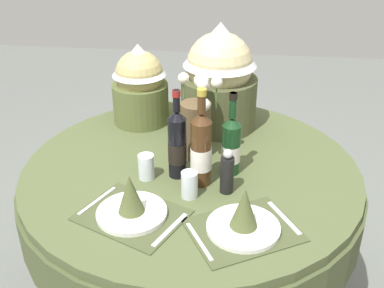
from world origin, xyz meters
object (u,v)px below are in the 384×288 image
Objects in this scene: place_setting_left at (131,204)px; wine_bottle_rear at (231,145)px; place_setting_right at (244,219)px; tumbler_near_right at (189,185)px; wine_bottle_left at (177,144)px; tumbler_near_left at (146,167)px; flower_vase at (197,122)px; wine_bottle_right at (201,149)px; pepper_mill at (227,173)px; gift_tub_back_left at (140,82)px; gift_tub_back_centre at (219,74)px; dining_table at (191,194)px.

place_setting_left is 0.46m from wine_bottle_rear.
tumbler_near_right is (-0.20, 0.17, 0.00)m from place_setting_right.
place_setting_left is 1.18× the size of wine_bottle_left.
tumbler_near_left is (-0.12, -0.03, -0.09)m from wine_bottle_left.
wine_bottle_right is (0.04, -0.21, -0.01)m from flower_vase.
wine_bottle_rear is 3.38× the size of tumbler_near_left.
pepper_mill is (0.13, 0.05, 0.03)m from tumbler_near_right.
wine_bottle_right reaches higher than pepper_mill.
place_setting_right is at bearing -40.84° from tumbler_near_right.
place_setting_left is at bearing -80.04° from gift_tub_back_left.
gift_tub_back_centre is at bearing 72.05° from place_setting_left.
wine_bottle_right is 0.14m from tumbler_near_right.
place_setting_left is 0.23m from tumbler_near_right.
pepper_mill is 0.47× the size of gift_tub_back_left.
wine_bottle_rear is at bearing 40.35° from wine_bottle_right.
wine_bottle_right is at bearing -139.65° from wine_bottle_rear.
flower_vase is 0.28m from tumbler_near_left.
gift_tub_back_left reaches higher than wine_bottle_rear.
wine_bottle_left is at bearing -118.68° from dining_table.
flower_vase is 0.76× the size of gift_tub_back_centre.
tumbler_near_left is at bearing -163.65° from wine_bottle_left.
wine_bottle_left is 0.94× the size of gift_tub_back_left.
wine_bottle_right reaches higher than gift_tub_back_left.
wine_bottle_left is at bearing 155.16° from pepper_mill.
gift_tub_back_left reaches higher than flower_vase.
place_setting_right reaches higher than tumbler_near_right.
gift_tub_back_left is at bearing 126.64° from dining_table.
place_setting_left is 0.24m from tumbler_near_left.
gift_tub_back_centre is at bearing 84.35° from tumbler_near_right.
tumbler_near_left is 0.32m from pepper_mill.
place_setting_left is 0.76m from gift_tub_back_left.
pepper_mill reaches higher than tumbler_near_right.
place_setting_right is at bearing -36.02° from tumbler_near_left.
dining_table is at bearing 95.69° from tumbler_near_right.
pepper_mill is (0.31, 0.18, 0.03)m from place_setting_left.
gift_tub_back_centre reaches higher than gift_tub_back_left.
wine_bottle_left is at bearing -166.55° from wine_bottle_rear.
gift_tub_back_centre is (0.37, -0.00, 0.06)m from gift_tub_back_left.
place_setting_right is 0.87× the size of gift_tub_back_centre.
gift_tub_back_centre reaches higher than dining_table.
dining_table is 13.91× the size of tumbler_near_left.
tumbler_near_left is at bearing 169.72° from pepper_mill.
wine_bottle_rear is 3.34× the size of tumbler_near_right.
place_setting_right is 0.93m from gift_tub_back_left.
tumbler_near_right is at bearing -65.03° from wine_bottle_left.
wine_bottle_right is 3.79× the size of tumbler_near_right.
wine_bottle_right reaches higher than place_setting_right.
gift_tub_back_centre is (0.12, 0.46, 0.12)m from wine_bottle_left.
gift_tub_back_centre is at bearing 97.39° from pepper_mill.
place_setting_right is 2.41× the size of pepper_mill.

